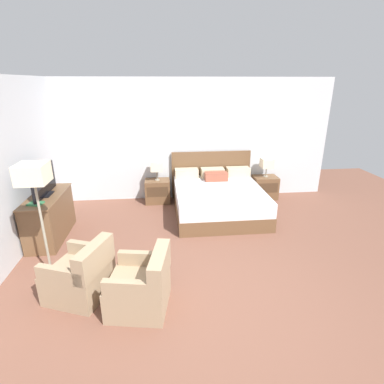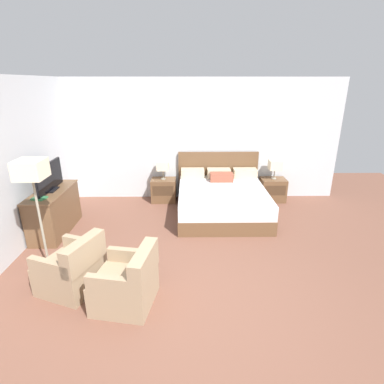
{
  "view_description": "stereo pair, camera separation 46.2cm",
  "coord_description": "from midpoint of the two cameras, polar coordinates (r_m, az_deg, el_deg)",
  "views": [
    {
      "loc": [
        -0.53,
        -2.85,
        2.59
      ],
      "look_at": [
        -0.0,
        2.11,
        0.75
      ],
      "focal_mm": 28.0,
      "sensor_mm": 36.0,
      "label": 1
    },
    {
      "loc": [
        -0.06,
        -2.88,
        2.59
      ],
      "look_at": [
        -0.0,
        2.11,
        0.75
      ],
      "focal_mm": 28.0,
      "sensor_mm": 36.0,
      "label": 2
    }
  ],
  "objects": [
    {
      "name": "armchair_by_window",
      "position": [
        4.25,
        -18.86,
        -13.86
      ],
      "size": [
        0.89,
        0.88,
        0.76
      ],
      "color": "#9E8466",
      "rests_on": "ground"
    },
    {
      "name": "nightstand_left",
      "position": [
        6.85,
        -3.5,
        0.33
      ],
      "size": [
        0.55,
        0.42,
        0.52
      ],
      "color": "brown",
      "rests_on": "ground"
    },
    {
      "name": "dresser",
      "position": [
        5.84,
        -22.74,
        -3.37
      ],
      "size": [
        0.5,
        1.3,
        0.79
      ],
      "color": "brown",
      "rests_on": "ground"
    },
    {
      "name": "table_lamp_right",
      "position": [
        7.01,
        17.39,
        4.88
      ],
      "size": [
        0.26,
        0.26,
        0.43
      ],
      "color": "gray",
      "rests_on": "nightstand_right"
    },
    {
      "name": "bed",
      "position": [
        6.24,
        7.78,
        -1.4
      ],
      "size": [
        1.83,
        1.98,
        1.1
      ],
      "color": "brown",
      "rests_on": "ground"
    },
    {
      "name": "table_lamp_left",
      "position": [
        6.68,
        -3.6,
        5.03
      ],
      "size": [
        0.26,
        0.26,
        0.43
      ],
      "color": "gray",
      "rests_on": "nightstand_left"
    },
    {
      "name": "wall_left",
      "position": [
        5.28,
        -28.97,
        4.07
      ],
      "size": [
        0.06,
        5.64,
        2.7
      ],
      "primitive_type": "cube",
      "color": "silver",
      "rests_on": "ground"
    },
    {
      "name": "armchair_companion",
      "position": [
        3.84,
        -8.69,
        -16.94
      ],
      "size": [
        0.8,
        0.79,
        0.76
      ],
      "color": "#9E8466",
      "rests_on": "ground"
    },
    {
      "name": "ground_plane",
      "position": [
        3.87,
        4.13,
        -21.81
      ],
      "size": [
        11.53,
        11.53,
        0.0
      ],
      "primitive_type": "plane",
      "color": "brown"
    },
    {
      "name": "tv",
      "position": [
        5.66,
        -23.47,
        2.5
      ],
      "size": [
        0.18,
        0.97,
        0.49
      ],
      "color": "black",
      "rests_on": "dresser"
    },
    {
      "name": "nightstand_right",
      "position": [
        7.18,
        16.92,
        0.4
      ],
      "size": [
        0.55,
        0.42,
        0.52
      ],
      "color": "brown",
      "rests_on": "ground"
    },
    {
      "name": "book_red_cover",
      "position": [
        5.38,
        -24.95,
        -1.13
      ],
      "size": [
        0.24,
        0.22,
        0.03
      ],
      "primitive_type": "cube",
      "rotation": [
        0.0,
        0.0,
        -0.22
      ],
      "color": "#2D7042",
      "rests_on": "dresser"
    },
    {
      "name": "wall_back",
      "position": [
        6.86,
        1.78,
        9.79
      ],
      "size": [
        6.72,
        0.06,
        2.7
      ],
      "primitive_type": "cube",
      "color": "silver",
      "rests_on": "ground"
    },
    {
      "name": "floor_lamp",
      "position": [
        4.36,
        -25.56,
        2.46
      ],
      "size": [
        0.36,
        0.36,
        1.64
      ],
      "color": "gray",
      "rests_on": "ground"
    }
  ]
}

